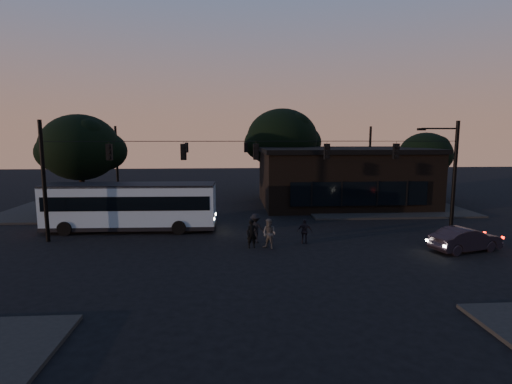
{
  "coord_description": "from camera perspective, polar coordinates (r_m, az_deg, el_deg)",
  "views": [
    {
      "loc": [
        -1.65,
        -21.01,
        6.55
      ],
      "look_at": [
        0.0,
        4.0,
        3.0
      ],
      "focal_mm": 28.0,
      "sensor_mm": 36.0,
      "label": 1
    }
  ],
  "objects": [
    {
      "name": "tree_right",
      "position": [
        43.72,
        23.03,
        4.91
      ],
      "size": [
        5.2,
        5.2,
        6.86
      ],
      "color": "black",
      "rests_on": "ground"
    },
    {
      "name": "pedestrian_a",
      "position": [
        23.49,
        -0.58,
        -6.0
      ],
      "size": [
        0.68,
        0.51,
        1.69
      ],
      "primitive_type": "imported",
      "rotation": [
        0.0,
        0.0,
        0.18
      ],
      "color": "black",
      "rests_on": "ground"
    },
    {
      "name": "pedestrian_c",
      "position": [
        24.6,
        6.97,
        -5.6
      ],
      "size": [
        0.95,
        0.53,
        1.53
      ],
      "primitive_type": "imported",
      "rotation": [
        0.0,
        0.0,
        2.96
      ],
      "color": "black",
      "rests_on": "ground"
    },
    {
      "name": "tree_behind",
      "position": [
        43.38,
        3.74,
        7.57
      ],
      "size": [
        7.6,
        7.6,
        9.43
      ],
      "color": "black",
      "rests_on": "ground"
    },
    {
      "name": "car",
      "position": [
        25.84,
        27.73,
        -5.99
      ],
      "size": [
        4.42,
        2.53,
        1.38
      ],
      "primitive_type": "imported",
      "rotation": [
        0.0,
        0.0,
        1.84
      ],
      "color": "black",
      "rests_on": "ground"
    },
    {
      "name": "building",
      "position": [
        38.68,
        12.24,
        2.18
      ],
      "size": [
        15.4,
        10.41,
        5.4
      ],
      "color": "black",
      "rests_on": "ground"
    },
    {
      "name": "sidewalk_far_left",
      "position": [
        37.69,
        -22.86,
        -2.47
      ],
      "size": [
        14.0,
        10.0,
        0.15
      ],
      "primitive_type": "cube",
      "color": "black",
      "rests_on": "ground"
    },
    {
      "name": "sidewalk_far_right",
      "position": [
        38.13,
        17.28,
        -2.08
      ],
      "size": [
        14.0,
        10.0,
        0.15
      ],
      "primitive_type": "cube",
      "color": "black",
      "rests_on": "ground"
    },
    {
      "name": "tree_left",
      "position": [
        36.2,
        -23.85,
        5.82
      ],
      "size": [
        6.4,
        6.4,
        8.3
      ],
      "color": "black",
      "rests_on": "ground"
    },
    {
      "name": "pedestrian_d",
      "position": [
        24.62,
        -0.07,
        -5.19
      ],
      "size": [
        1.32,
        1.0,
        1.82
      ],
      "primitive_type": "imported",
      "rotation": [
        0.0,
        0.0,
        2.83
      ],
      "color": "black",
      "rests_on": "ground"
    },
    {
      "name": "bus",
      "position": [
        28.87,
        -17.44,
        -1.7
      ],
      "size": [
        11.7,
        3.11,
        3.28
      ],
      "rotation": [
        0.0,
        0.0,
        -0.03
      ],
      "color": "#96B0BF",
      "rests_on": "ground"
    },
    {
      "name": "pedestrian_b",
      "position": [
        23.35,
        1.91,
        -5.99
      ],
      "size": [
        1.09,
        1.05,
        1.76
      ],
      "primitive_type": "imported",
      "rotation": [
        0.0,
        0.0,
        -0.65
      ],
      "color": "#44423E",
      "rests_on": "ground"
    },
    {
      "name": "ground",
      "position": [
        22.07,
        0.69,
        -9.2
      ],
      "size": [
        120.0,
        120.0,
        0.0
      ],
      "primitive_type": "plane",
      "color": "black",
      "rests_on": "ground"
    },
    {
      "name": "signal_rig_near",
      "position": [
        25.15,
        0.0,
        3.27
      ],
      "size": [
        26.24,
        0.3,
        7.5
      ],
      "color": "black",
      "rests_on": "ground"
    },
    {
      "name": "signal_rig_far",
      "position": [
        41.11,
        -1.47,
        4.79
      ],
      "size": [
        26.24,
        0.3,
        7.5
      ],
      "color": "black",
      "rests_on": "ground"
    }
  ]
}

